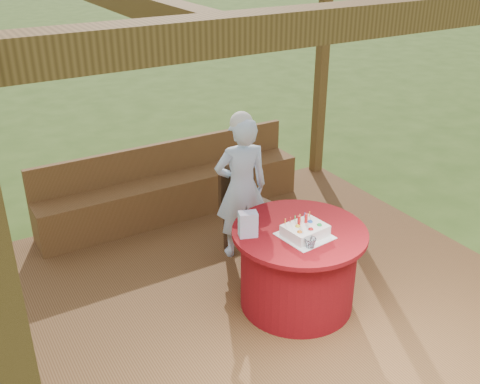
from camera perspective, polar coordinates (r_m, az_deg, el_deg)
name	(u,v)px	position (r m, az deg, el deg)	size (l,w,h in m)	color
ground	(254,302)	(5.17, 1.44, -11.08)	(60.00, 60.00, 0.00)	#36531B
deck	(254,296)	(5.13, 1.45, -10.55)	(4.50, 4.00, 0.12)	brown
pergola	(258,29)	(4.19, 1.82, 16.25)	(4.50, 4.00, 2.72)	brown
bench	(173,192)	(6.28, -6.85, -0.02)	(3.00, 0.42, 0.80)	brown
table	(298,267)	(4.77, 5.89, -7.58)	(1.11, 1.11, 0.72)	maroon
chair	(246,201)	(5.50, 0.58, -0.93)	(0.54, 0.54, 0.90)	#351F10
elderly_woman	(241,186)	(5.29, 0.14, 0.62)	(0.58, 0.45, 1.46)	#A8CFF9
birthday_cake	(305,231)	(4.48, 6.63, -3.93)	(0.40, 0.40, 0.17)	white
gift_bag	(248,224)	(4.43, 0.82, -3.29)	(0.15, 0.09, 0.21)	#DA8DC0
drinking_glass	(310,243)	(4.33, 7.14, -5.17)	(0.09, 0.09, 0.08)	white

